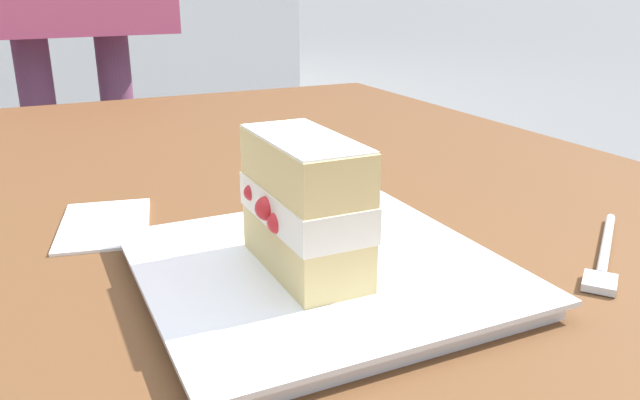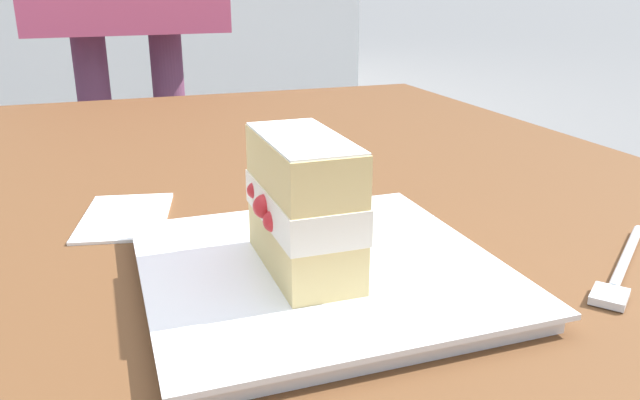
{
  "view_description": "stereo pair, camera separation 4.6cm",
  "coord_description": "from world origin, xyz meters",
  "px_view_note": "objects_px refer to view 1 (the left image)",
  "views": [
    {
      "loc": [
        0.49,
        -0.25,
        0.94
      ],
      "look_at": [
        0.09,
        -0.06,
        0.79
      ],
      "focal_mm": 35.39,
      "sensor_mm": 36.0,
      "label": 1
    },
    {
      "loc": [
        0.51,
        -0.21,
        0.94
      ],
      "look_at": [
        0.09,
        -0.06,
        0.79
      ],
      "focal_mm": 35.39,
      "sensor_mm": 36.0,
      "label": 2
    }
  ],
  "objects_px": {
    "cake_slice": "(304,205)",
    "paper_napkin": "(105,224)",
    "dessert_plate": "(320,271)",
    "patio_table": "(336,309)",
    "dessert_fork": "(604,255)"
  },
  "relations": [
    {
      "from": "patio_table",
      "to": "cake_slice",
      "type": "relative_size",
      "value": 13.14
    },
    {
      "from": "patio_table",
      "to": "paper_napkin",
      "type": "height_order",
      "value": "paper_napkin"
    },
    {
      "from": "dessert_plate",
      "to": "cake_slice",
      "type": "xyz_separation_m",
      "value": [
        0.0,
        -0.01,
        0.06
      ]
    },
    {
      "from": "paper_napkin",
      "to": "dessert_fork",
      "type": "bearing_deg",
      "value": 54.73
    },
    {
      "from": "dessert_plate",
      "to": "dessert_fork",
      "type": "relative_size",
      "value": 1.84
    },
    {
      "from": "dessert_plate",
      "to": "cake_slice",
      "type": "bearing_deg",
      "value": -74.8
    },
    {
      "from": "patio_table",
      "to": "cake_slice",
      "type": "distance_m",
      "value": 0.2
    },
    {
      "from": "cake_slice",
      "to": "dessert_fork",
      "type": "distance_m",
      "value": 0.26
    },
    {
      "from": "cake_slice",
      "to": "dessert_fork",
      "type": "relative_size",
      "value": 0.85
    },
    {
      "from": "patio_table",
      "to": "dessert_plate",
      "type": "bearing_deg",
      "value": -33.43
    },
    {
      "from": "dessert_plate",
      "to": "paper_napkin",
      "type": "height_order",
      "value": "dessert_plate"
    },
    {
      "from": "dessert_plate",
      "to": "paper_napkin",
      "type": "relative_size",
      "value": 1.85
    },
    {
      "from": "dessert_plate",
      "to": "cake_slice",
      "type": "relative_size",
      "value": 2.16
    },
    {
      "from": "cake_slice",
      "to": "paper_napkin",
      "type": "bearing_deg",
      "value": -148.83
    },
    {
      "from": "cake_slice",
      "to": "paper_napkin",
      "type": "distance_m",
      "value": 0.24
    }
  ]
}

